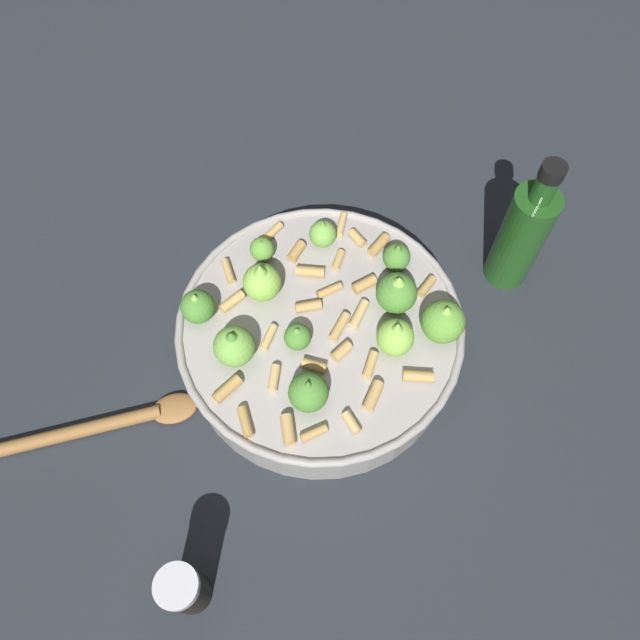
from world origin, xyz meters
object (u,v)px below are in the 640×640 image
(pepper_shaker, at_px, (185,590))
(wooden_spoon, at_px, (106,424))
(cooking_pan, at_px, (321,334))
(olive_oil_bottle, at_px, (522,235))

(pepper_shaker, xyz_separation_m, wooden_spoon, (0.15, -0.14, -0.04))
(cooking_pan, height_order, olive_oil_bottle, olive_oil_bottle)
(cooking_pan, bearing_deg, wooden_spoon, 36.39)
(pepper_shaker, bearing_deg, wooden_spoon, -42.28)
(wooden_spoon, bearing_deg, cooking_pan, -143.61)
(pepper_shaker, xyz_separation_m, olive_oil_bottle, (-0.26, -0.46, 0.04))
(cooking_pan, bearing_deg, pepper_shaker, 79.26)
(pepper_shaker, bearing_deg, olive_oil_bottle, -119.12)
(wooden_spoon, bearing_deg, olive_oil_bottle, -141.87)
(cooking_pan, bearing_deg, olive_oil_bottle, -140.15)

